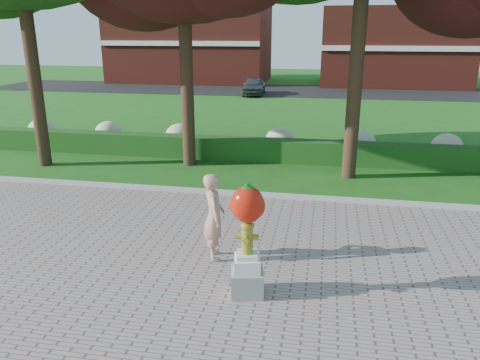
{
  "coord_description": "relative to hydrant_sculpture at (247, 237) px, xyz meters",
  "views": [
    {
      "loc": [
        2.7,
        -9.4,
        4.54
      ],
      "look_at": [
        0.76,
        1.0,
        1.15
      ],
      "focal_mm": 35.0,
      "sensor_mm": 36.0,
      "label": 1
    }
  ],
  "objects": [
    {
      "name": "hydrant_sculpture",
      "position": [
        0.0,
        0.0,
        0.0
      ],
      "size": [
        0.66,
        0.66,
        2.08
      ],
      "rotation": [
        0.0,
        0.0,
        0.2
      ],
      "color": "gray",
      "rests_on": "walkway"
    },
    {
      "name": "lawn_hedge",
      "position": [
        -1.47,
        9.13,
        -0.74
      ],
      "size": [
        24.0,
        0.7,
        0.8
      ],
      "primitive_type": "cube",
      "color": "#124214",
      "rests_on": "ground"
    },
    {
      "name": "woman",
      "position": [
        -0.9,
        1.25,
        -0.19
      ],
      "size": [
        0.63,
        0.77,
        1.82
      ],
      "primitive_type": "imported",
      "rotation": [
        0.0,
        0.0,
        1.92
      ],
      "color": "tan",
      "rests_on": "walkway"
    },
    {
      "name": "hydrangea_row",
      "position": [
        -0.89,
        10.13,
        -0.59
      ],
      "size": [
        20.1,
        1.1,
        0.99
      ],
      "color": "beige",
      "rests_on": "ground"
    },
    {
      "name": "parked_car",
      "position": [
        -4.16,
        27.13,
        -0.48
      ],
      "size": [
        1.74,
        3.86,
        1.29
      ],
      "primitive_type": "imported",
      "rotation": [
        0.0,
        0.0,
        0.06
      ],
      "color": "#3A3D41",
      "rests_on": "street"
    },
    {
      "name": "curb",
      "position": [
        -1.47,
        5.13,
        -1.07
      ],
      "size": [
        40.0,
        0.18,
        0.15
      ],
      "primitive_type": "cube",
      "color": "#ADADA5",
      "rests_on": "ground"
    },
    {
      "name": "building_left",
      "position": [
        -11.47,
        36.13,
        2.36
      ],
      "size": [
        14.0,
        8.0,
        7.0
      ],
      "primitive_type": "cube",
      "color": "maroon",
      "rests_on": "ground"
    },
    {
      "name": "building_right",
      "position": [
        6.53,
        36.13,
        2.06
      ],
      "size": [
        12.0,
        8.0,
        6.4
      ],
      "primitive_type": "cube",
      "color": "maroon",
      "rests_on": "ground"
    },
    {
      "name": "street",
      "position": [
        -1.47,
        30.13,
        -1.13
      ],
      "size": [
        50.0,
        8.0,
        0.02
      ],
      "primitive_type": "cube",
      "color": "black",
      "rests_on": "ground"
    },
    {
      "name": "walkway",
      "position": [
        -1.47,
        -1.87,
        -1.12
      ],
      "size": [
        40.0,
        14.0,
        0.04
      ],
      "primitive_type": "cube",
      "color": "gray",
      "rests_on": "ground"
    },
    {
      "name": "ground",
      "position": [
        -1.47,
        2.13,
        -1.14
      ],
      "size": [
        100.0,
        100.0,
        0.0
      ],
      "primitive_type": "plane",
      "color": "#1C5916",
      "rests_on": "ground"
    }
  ]
}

